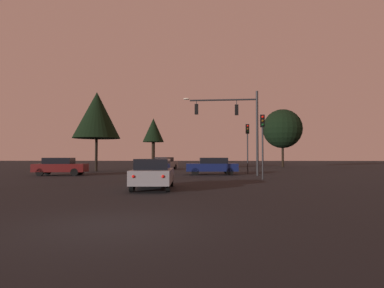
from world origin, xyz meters
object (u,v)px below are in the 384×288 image
at_px(car_crossing_right, 212,166).
at_px(car_nearside_lane, 153,173).
at_px(tree_left_far, 153,131).
at_px(traffic_signal_mast_arm, 236,119).
at_px(tree_center_horizon, 97,115).
at_px(car_crossing_left, 60,166).
at_px(tree_behind_sign, 282,129).
at_px(traffic_light_corner_left, 248,139).
at_px(car_far_lane, 165,163).
at_px(traffic_light_corner_right, 263,134).

bearing_deg(car_crossing_right, car_nearside_lane, -104.63).
bearing_deg(car_nearside_lane, tree_left_far, 98.71).
relative_size(traffic_signal_mast_arm, tree_center_horizon, 0.83).
relative_size(car_crossing_left, tree_left_far, 0.61).
height_order(car_nearside_lane, car_crossing_left, same).
xyz_separation_m(traffic_signal_mast_arm, tree_behind_sign, (9.33, 22.09, 0.98)).
relative_size(traffic_light_corner_left, car_crossing_left, 1.05).
relative_size(car_nearside_lane, car_crossing_right, 0.91).
distance_m(traffic_light_corner_left, car_crossing_right, 4.64).
bearing_deg(tree_center_horizon, tree_left_far, 72.46).
xyz_separation_m(car_far_lane, tree_behind_sign, (16.90, 9.80, 5.04)).
bearing_deg(tree_left_far, tree_center_horizon, -107.54).
bearing_deg(traffic_light_corner_right, tree_center_horizon, 143.69).
height_order(traffic_light_corner_left, tree_left_far, tree_left_far).
bearing_deg(traffic_signal_mast_arm, traffic_light_corner_right, -71.58).
xyz_separation_m(traffic_signal_mast_arm, car_crossing_right, (-2.02, 1.26, -4.07)).
height_order(tree_left_far, tree_center_horizon, tree_center_horizon).
distance_m(traffic_signal_mast_arm, car_far_lane, 14.99).
distance_m(traffic_light_corner_right, car_crossing_left, 17.17).
xyz_separation_m(traffic_light_corner_left, car_crossing_right, (-3.41, -1.89, -2.51)).
distance_m(traffic_signal_mast_arm, traffic_light_corner_right, 4.83).
bearing_deg(car_nearside_lane, traffic_signal_mast_arm, 65.03).
bearing_deg(tree_behind_sign, car_crossing_left, -137.45).
bearing_deg(car_far_lane, traffic_light_corner_left, -45.50).
relative_size(traffic_signal_mast_arm, car_crossing_left, 1.61).
relative_size(car_nearside_lane, tree_center_horizon, 0.49).
relative_size(car_crossing_left, car_crossing_right, 0.95).
bearing_deg(car_crossing_left, car_far_lane, 59.26).
xyz_separation_m(car_crossing_right, tree_center_horizon, (-12.47, 6.12, 5.36)).
xyz_separation_m(traffic_light_corner_right, car_crossing_right, (-3.46, 5.59, -2.47)).
bearing_deg(car_nearside_lane, tree_center_horizon, 115.88).
distance_m(car_nearside_lane, car_crossing_right, 13.16).
bearing_deg(tree_center_horizon, car_crossing_left, -94.25).
bearing_deg(tree_behind_sign, tree_left_far, -176.03).
distance_m(traffic_signal_mast_arm, car_nearside_lane, 13.29).
distance_m(tree_behind_sign, tree_center_horizon, 27.99).
relative_size(car_crossing_left, car_far_lane, 0.97).
height_order(traffic_light_corner_left, car_crossing_right, traffic_light_corner_left).
distance_m(traffic_light_corner_left, traffic_light_corner_right, 7.48).
distance_m(car_crossing_right, tree_behind_sign, 24.25).
bearing_deg(traffic_light_corner_right, traffic_signal_mast_arm, 108.42).
distance_m(car_far_lane, tree_center_horizon, 10.02).
relative_size(tree_behind_sign, tree_center_horizon, 1.01).
height_order(car_nearside_lane, tree_behind_sign, tree_behind_sign).
relative_size(traffic_light_corner_left, tree_left_far, 0.64).
distance_m(traffic_light_corner_right, tree_center_horizon, 19.98).
distance_m(car_crossing_left, tree_behind_sign, 33.48).
xyz_separation_m(traffic_light_corner_left, tree_behind_sign, (7.93, 18.93, 2.53)).
distance_m(car_crossing_right, car_far_lane, 12.35).
height_order(tree_behind_sign, tree_center_horizon, tree_behind_sign).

